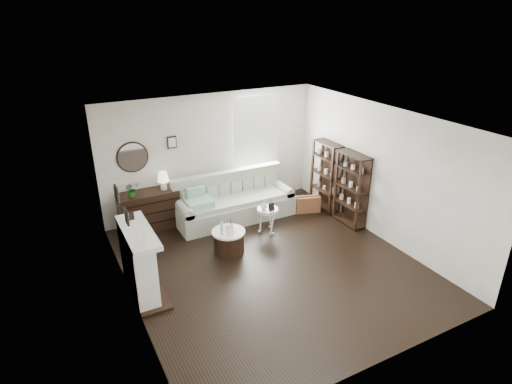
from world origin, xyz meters
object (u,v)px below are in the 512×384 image
sofa (234,204)px  dresser (149,210)px  pedestal_table (268,211)px  drum_table (229,241)px

sofa → dresser: sofa is taller
pedestal_table → drum_table: bearing=-162.1°
drum_table → pedestal_table: bearing=17.9°
sofa → dresser: (-1.80, 0.39, 0.08)m
sofa → pedestal_table: bearing=-70.5°
sofa → dresser: size_ratio=2.11×
sofa → pedestal_table: size_ratio=4.82×
sofa → drum_table: 1.48m
dresser → sofa: bearing=-12.2°
sofa → drum_table: (-0.71, -1.30, -0.11)m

